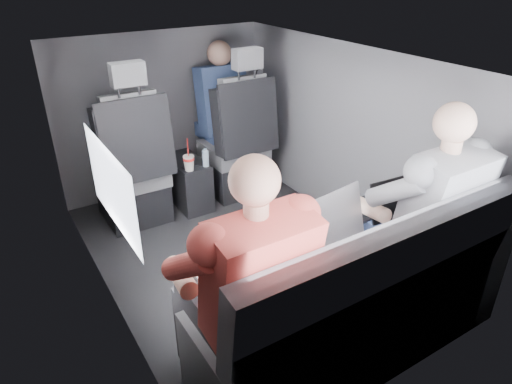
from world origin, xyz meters
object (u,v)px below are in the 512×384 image
rear_bench (351,310)px  passenger_rear_right (417,214)px  front_seat_right (237,150)px  laptop_white (231,266)px  soda_cup (189,162)px  water_bottle (206,158)px  front_seat_left (134,175)px  laptop_silver (319,225)px  passenger_front_right (221,102)px  center_console (188,182)px  passenger_rear_left (242,285)px  laptop_black (381,203)px

rear_bench → passenger_rear_right: passenger_rear_right is taller
front_seat_right → laptop_white: (-0.98, -1.65, 0.23)m
soda_cup → water_bottle: (0.14, 0.00, -0.00)m
front_seat_left → laptop_silver: 1.68m
front_seat_left → passenger_front_right: 1.00m
center_console → passenger_rear_left: bearing=-107.0°
laptop_silver → front_seat_left: bearing=106.3°
front_seat_right → center_console: size_ratio=2.64×
front_seat_left → passenger_rear_left: 1.83m
water_bottle → rear_bench: bearing=-92.7°
front_seat_left → rear_bench: size_ratio=0.79×
passenger_rear_right → center_console: bearing=105.4°
rear_bench → water_bottle: size_ratio=11.17×
laptop_white → laptop_silver: bearing=5.5°
laptop_silver → passenger_front_right: bearing=76.9°
soda_cup → laptop_white: laptop_white is taller
rear_bench → passenger_rear_right: (0.51, 0.09, 0.34)m
passenger_rear_right → front_seat_right: bearing=91.9°
laptop_silver → laptop_white: bearing=-174.5°
water_bottle → passenger_front_right: bearing=47.7°
front_seat_right → laptop_black: (0.02, -1.60, 0.23)m
laptop_black → front_seat_left: bearing=119.9°
laptop_white → laptop_silver: 0.55m
water_bottle → laptop_silver: bearing=-92.6°
center_console → passenger_front_right: bearing=25.8°
rear_bench → soda_cup: rear_bench is taller
center_console → laptop_silver: laptop_silver is taller
rear_bench → passenger_front_right: (0.45, 2.16, 0.45)m
water_bottle → passenger_front_right: 0.62m
front_seat_left → center_console: 0.49m
water_bottle → laptop_white: laptop_white is taller
front_seat_right → laptop_white: 1.93m
laptop_black → water_bottle: bearing=104.8°
passenger_rear_left → passenger_front_right: passenger_rear_left is taller
center_console → passenger_rear_left: size_ratio=0.38×
passenger_rear_left → passenger_rear_right: passenger_rear_right is taller
center_console → laptop_black: 1.76m
front_seat_right → rear_bench: 1.96m
laptop_white → center_console: bearing=72.7°
center_console → water_bottle: 0.33m
passenger_rear_right → passenger_front_right: passenger_rear_right is taller
passenger_rear_left → laptop_black: bearing=11.6°
soda_cup → passenger_rear_left: passenger_rear_left is taller
passenger_rear_left → water_bottle: bearing=68.6°
rear_bench → laptop_white: 0.67m
laptop_silver → laptop_black: (0.45, 0.00, -0.01)m
laptop_silver → center_console: bearing=90.6°
passenger_front_right → passenger_rear_right: bearing=-88.3°
water_bottle → passenger_front_right: size_ratio=0.17×
laptop_white → front_seat_right: bearing=59.4°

